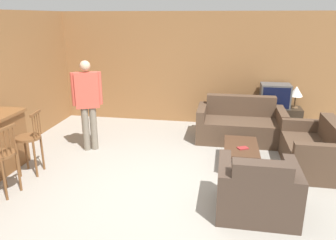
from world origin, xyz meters
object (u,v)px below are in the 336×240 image
object	(u,v)px
loveseat_right	(314,151)
tv	(275,96)
armchair_near	(257,192)
book_on_table	(243,148)
tv_unit	(273,119)
bar_chair_far	(30,142)
bar_chair_mid	(2,159)
couch_far	(240,125)
table_lamp	(296,92)
coffee_table	(241,149)
person_by_window	(88,101)

from	to	relation	value
loveseat_right	tv	world-z (taller)	tv
armchair_near	book_on_table	size ratio (longest dim) A/B	4.93
tv_unit	bar_chair_far	bearing A→B (deg)	-145.07
bar_chair_mid	book_on_table	bearing A→B (deg)	22.91
couch_far	table_lamp	bearing A→B (deg)	31.98
bar_chair_far	loveseat_right	xyz separation A→B (m)	(4.60, 1.00, -0.24)
armchair_near	table_lamp	size ratio (longest dim) A/B	2.07
bar_chair_far	coffee_table	distance (m)	3.52
armchair_near	coffee_table	xyz separation A→B (m)	(-0.15, 1.44, -0.00)
couch_far	person_by_window	world-z (taller)	person_by_window
couch_far	table_lamp	distance (m)	1.52
bar_chair_far	book_on_table	size ratio (longest dim) A/B	5.11
tv	table_lamp	bearing A→B (deg)	0.40
armchair_near	bar_chair_far	bearing A→B (deg)	171.10
tv	book_on_table	xyz separation A→B (m)	(-0.75, -2.14, -0.43)
armchair_near	coffee_table	bearing A→B (deg)	96.03
tv_unit	book_on_table	size ratio (longest dim) A/B	5.83
book_on_table	tv	bearing A→B (deg)	70.67
bar_chair_mid	tv	size ratio (longest dim) A/B	1.66
bar_chair_far	bar_chair_mid	bearing A→B (deg)	-90.00
couch_far	book_on_table	xyz separation A→B (m)	(-0.00, -1.41, 0.06)
couch_far	coffee_table	bearing A→B (deg)	-90.98
loveseat_right	coffee_table	world-z (taller)	loveseat_right
coffee_table	book_on_table	xyz separation A→B (m)	(0.02, -0.13, 0.06)
armchair_near	coffee_table	size ratio (longest dim) A/B	1.05
loveseat_right	table_lamp	xyz separation A→B (m)	(0.00, 1.91, 0.60)
bar_chair_mid	tv_unit	size ratio (longest dim) A/B	0.88
loveseat_right	tv_unit	world-z (taller)	loveseat_right
tv_unit	bar_chair_mid	bearing A→B (deg)	-139.24
loveseat_right	book_on_table	world-z (taller)	loveseat_right
bar_chair_far	loveseat_right	distance (m)	4.72
armchair_near	person_by_window	bearing A→B (deg)	150.69
table_lamp	book_on_table	bearing A→B (deg)	-118.98
tv_unit	couch_far	bearing A→B (deg)	-135.34
bar_chair_mid	loveseat_right	world-z (taller)	bar_chair_mid
bar_chair_mid	couch_far	world-z (taller)	bar_chair_mid
armchair_near	tv_unit	size ratio (longest dim) A/B	0.84
bar_chair_mid	armchair_near	world-z (taller)	bar_chair_mid
loveseat_right	table_lamp	size ratio (longest dim) A/B	2.83
table_lamp	couch_far	bearing A→B (deg)	-148.02
armchair_near	table_lamp	distance (m)	3.67
bar_chair_far	book_on_table	xyz separation A→B (m)	(3.41, 0.76, -0.18)
tv	table_lamp	distance (m)	0.45
coffee_table	tv_unit	size ratio (longest dim) A/B	0.81
person_by_window	table_lamp	bearing A→B (deg)	23.66
couch_far	loveseat_right	size ratio (longest dim) A/B	1.26
loveseat_right	book_on_table	xyz separation A→B (m)	(-1.19, -0.24, 0.07)
bar_chair_mid	loveseat_right	bearing A→B (deg)	20.06
armchair_near	person_by_window	distance (m)	3.51
table_lamp	coffee_table	bearing A→B (deg)	-120.92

